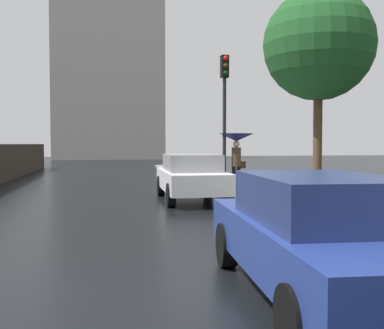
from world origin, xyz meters
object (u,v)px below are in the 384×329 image
(car_white_near_kerb, at_px, (191,176))
(traffic_light, at_px, (225,98))
(street_tree_mid, at_px, (319,46))
(car_blue_mid_road, at_px, (317,234))
(pedestrian_with_umbrella_far, at_px, (236,143))

(car_white_near_kerb, relative_size, traffic_light, 0.96)
(car_white_near_kerb, height_order, street_tree_mid, street_tree_mid)
(car_white_near_kerb, xyz_separation_m, car_blue_mid_road, (-0.23, -9.23, -0.03))
(car_blue_mid_road, height_order, traffic_light, traffic_light)
(car_white_near_kerb, relative_size, car_blue_mid_road, 1.00)
(pedestrian_with_umbrella_far, relative_size, street_tree_mid, 0.31)
(car_white_near_kerb, xyz_separation_m, street_tree_mid, (3.65, -1.13, 3.93))
(car_blue_mid_road, bearing_deg, car_white_near_kerb, 91.88)
(street_tree_mid, bearing_deg, traffic_light, 134.22)
(street_tree_mid, bearing_deg, pedestrian_with_umbrella_far, 127.41)
(traffic_light, relative_size, street_tree_mid, 0.73)
(car_white_near_kerb, relative_size, street_tree_mid, 0.70)
(traffic_light, bearing_deg, pedestrian_with_umbrella_far, 8.11)
(pedestrian_with_umbrella_far, bearing_deg, car_blue_mid_road, -108.84)
(car_white_near_kerb, bearing_deg, pedestrian_with_umbrella_far, 36.07)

